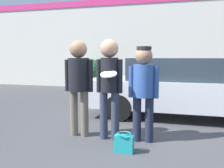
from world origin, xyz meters
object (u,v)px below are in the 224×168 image
Objects in this scene: handbag at (124,143)px; person_left at (79,78)px; person_middle_with_frisbee at (109,80)px; person_right at (143,85)px; parked_car_near at (182,88)px; shrub at (89,74)px.

person_left is at bearing 149.75° from handbag.
person_middle_with_frisbee is 0.62m from person_right.
shrub is (-4.19, 4.33, -0.03)m from parked_car_near.
person_middle_with_frisbee is at bearing 126.23° from handbag.
person_left is 1.53m from handbag.
person_left is 0.62m from person_middle_with_frisbee.
parked_car_near is at bearing 72.71° from handbag.
person_middle_with_frisbee is 1.18m from handbag.
person_left is at bearing -70.22° from shrub.
person_middle_with_frisbee is at bearing -3.48° from person_left.
person_middle_with_frisbee reaches higher than person_left.
shrub is 7.82m from handbag.
person_right is 1.08m from handbag.
person_left is 2.85m from parked_car_near.
person_middle_with_frisbee is at bearing -175.59° from person_right.
parked_car_near reaches higher than shrub.
shrub is at bearing 134.07° from parked_car_near.
parked_car_near is at bearing 59.75° from person_middle_with_frisbee.
person_right is at bearing 4.41° from person_middle_with_frisbee.
person_right reaches higher than shrub.
shrub is (-2.32, 6.45, -0.39)m from person_left.
person_left is 1.23m from person_right.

